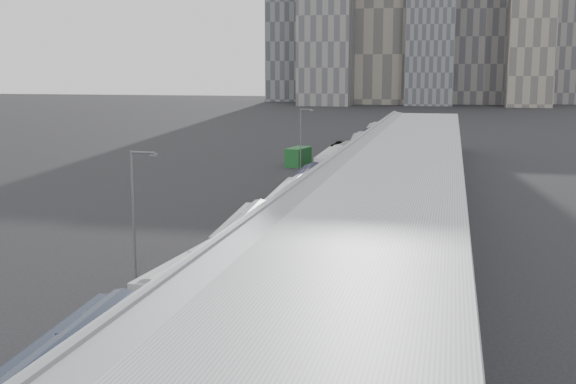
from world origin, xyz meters
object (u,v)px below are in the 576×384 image
(bus_3, at_px, (246,243))
(bus_5, at_px, (308,187))
(bus_7, at_px, (347,157))
(bus_10, at_px, (374,135))
(suv, at_px, (339,145))
(bus_8, at_px, (360,147))
(bus_6, at_px, (332,167))
(street_lamp_near, at_px, (135,207))
(bus_9, at_px, (369,140))
(bus_2, at_px, (196,286))
(street_lamp_far, at_px, (302,134))
(bus_4, at_px, (291,208))
(shipping_container, at_px, (298,157))

(bus_3, bearing_deg, bus_5, 86.58)
(bus_7, bearing_deg, bus_3, -84.37)
(bus_10, relative_size, suv, 2.52)
(bus_8, bearing_deg, bus_6, -96.12)
(street_lamp_near, bearing_deg, bus_6, 83.82)
(bus_5, xyz_separation_m, bus_9, (0.64, 57.88, 0.05))
(bus_2, relative_size, street_lamp_far, 1.38)
(bus_5, xyz_separation_m, bus_7, (0.36, 29.14, 0.11))
(bus_4, bearing_deg, bus_7, 87.32)
(bus_10, bearing_deg, bus_4, -93.00)
(bus_6, bearing_deg, bus_10, 88.32)
(bus_3, xyz_separation_m, bus_10, (-0.33, 98.93, -0.05))
(bus_5, relative_size, shipping_container, 2.29)
(bus_2, xyz_separation_m, suv, (-5.57, 96.56, -0.83))
(bus_8, distance_m, suv, 13.39)
(bus_3, bearing_deg, bus_4, 83.43)
(bus_6, bearing_deg, bus_9, 87.81)
(bus_3, height_order, bus_8, bus_3)
(bus_2, relative_size, shipping_container, 2.32)
(bus_3, height_order, bus_7, bus_3)
(bus_10, height_order, street_lamp_near, street_lamp_near)
(bus_3, bearing_deg, bus_10, 85.42)
(bus_4, height_order, bus_10, bus_4)
(bus_5, distance_m, bus_6, 16.79)
(street_lamp_near, bearing_deg, bus_5, 80.99)
(bus_2, relative_size, bus_8, 0.95)
(bus_8, relative_size, shipping_container, 2.44)
(bus_3, xyz_separation_m, bus_7, (-0.32, 58.02, -0.01))
(bus_10, bearing_deg, bus_5, -93.82)
(bus_10, distance_m, suv, 14.86)
(bus_10, relative_size, shipping_container, 2.38)
(suv, bearing_deg, bus_10, 76.11)
(bus_6, bearing_deg, suv, 95.83)
(bus_4, bearing_deg, bus_2, -94.79)
(bus_4, xyz_separation_m, suv, (-6.06, 70.61, -1.00))
(bus_9, bearing_deg, street_lamp_near, -93.88)
(bus_4, bearing_deg, bus_6, 88.31)
(bus_3, height_order, street_lamp_far, street_lamp_far)
(bus_8, relative_size, bus_10, 1.02)
(bus_2, bearing_deg, shipping_container, 101.60)
(bus_3, bearing_deg, shipping_container, 93.14)
(bus_6, relative_size, street_lamp_far, 1.52)
(bus_4, distance_m, bus_9, 72.31)
(bus_9, distance_m, bus_10, 12.18)
(bus_6, height_order, bus_10, bus_6)
(bus_7, distance_m, street_lamp_far, 8.11)
(suv, bearing_deg, bus_7, -72.02)
(bus_3, xyz_separation_m, bus_8, (-0.11, 72.89, -0.02))
(street_lamp_near, bearing_deg, bus_2, -37.94)
(street_lamp_near, distance_m, suv, 91.79)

